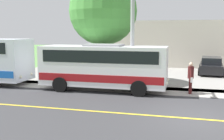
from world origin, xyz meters
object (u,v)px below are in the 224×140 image
(pedestrian_waiting, at_px, (191,77))
(commercial_building, at_px, (186,43))
(tree_curbside, at_px, (103,11))
(shuttle_bus_front, at_px, (104,65))
(street_light_pole, at_px, (132,23))
(parked_car_near, at_px, (211,66))

(pedestrian_waiting, xyz_separation_m, commercial_building, (-16.54, -0.17, 1.37))
(pedestrian_waiting, xyz_separation_m, tree_curbside, (-2.54, -5.98, 3.98))
(shuttle_bus_front, relative_size, street_light_pole, 1.05)
(street_light_pole, distance_m, parked_car_near, 10.39)
(pedestrian_waiting, bearing_deg, parked_car_near, 166.95)
(shuttle_bus_front, height_order, pedestrian_waiting, shuttle_bus_front)
(parked_car_near, height_order, commercial_building, commercial_building)
(street_light_pole, xyz_separation_m, parked_car_near, (-8.24, 5.37, -3.37))
(parked_car_near, relative_size, commercial_building, 0.26)
(tree_curbside, bearing_deg, street_light_pole, 44.88)
(shuttle_bus_front, xyz_separation_m, pedestrian_waiting, (-0.37, 5.11, -0.57))
(commercial_building, bearing_deg, tree_curbside, -22.56)
(parked_car_near, height_order, tree_curbside, tree_curbside)
(shuttle_bus_front, relative_size, commercial_building, 0.43)
(shuttle_bus_front, distance_m, pedestrian_waiting, 5.15)
(tree_curbside, relative_size, commercial_building, 0.41)
(street_light_pole, relative_size, commercial_building, 0.41)
(tree_curbside, distance_m, commercial_building, 15.38)
(parked_car_near, bearing_deg, shuttle_bus_front, -39.19)
(tree_curbside, bearing_deg, parked_car_near, 125.86)
(street_light_pole, xyz_separation_m, tree_curbside, (-2.53, -2.52, 0.91))
(shuttle_bus_front, xyz_separation_m, tree_curbside, (-2.91, -0.87, 3.41))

